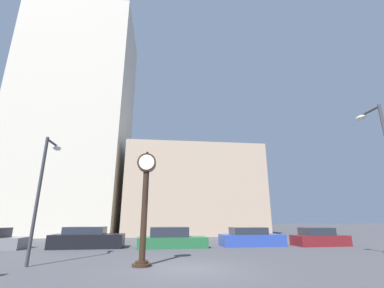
{
  "coord_description": "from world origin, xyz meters",
  "views": [
    {
      "loc": [
        -1.12,
        -11.01,
        1.88
      ],
      "look_at": [
        1.51,
        10.8,
        8.32
      ],
      "focal_mm": 24.0,
      "sensor_mm": 36.0,
      "label": 1
    }
  ],
  "objects_px": {
    "car_black": "(88,239)",
    "car_maroon": "(319,238)",
    "street_lamp_right": "(384,156)",
    "car_blue": "(251,238)",
    "car_green": "(171,239)",
    "street_lamp_left": "(45,177)",
    "street_clock": "(145,198)"
  },
  "relations": [
    {
      "from": "car_black",
      "to": "street_lamp_left",
      "type": "relative_size",
      "value": 0.85
    },
    {
      "from": "car_black",
      "to": "street_lamp_left",
      "type": "bearing_deg",
      "value": -95.99
    },
    {
      "from": "street_lamp_left",
      "to": "street_lamp_right",
      "type": "height_order",
      "value": "street_lamp_right"
    },
    {
      "from": "car_black",
      "to": "car_green",
      "type": "bearing_deg",
      "value": -6.36
    },
    {
      "from": "car_green",
      "to": "street_lamp_right",
      "type": "relative_size",
      "value": 0.67
    },
    {
      "from": "car_black",
      "to": "car_blue",
      "type": "distance_m",
      "value": 11.49
    },
    {
      "from": "street_clock",
      "to": "car_green",
      "type": "relative_size",
      "value": 1.03
    },
    {
      "from": "car_black",
      "to": "street_lamp_right",
      "type": "distance_m",
      "value": 17.91
    },
    {
      "from": "car_black",
      "to": "car_blue",
      "type": "relative_size",
      "value": 1.04
    },
    {
      "from": "car_green",
      "to": "car_blue",
      "type": "relative_size",
      "value": 1.05
    },
    {
      "from": "street_lamp_left",
      "to": "car_maroon",
      "type": "bearing_deg",
      "value": 19.88
    },
    {
      "from": "car_blue",
      "to": "car_black",
      "type": "bearing_deg",
      "value": 179.19
    },
    {
      "from": "car_green",
      "to": "car_maroon",
      "type": "bearing_deg",
      "value": -2.52
    },
    {
      "from": "car_black",
      "to": "street_lamp_right",
      "type": "relative_size",
      "value": 0.66
    },
    {
      "from": "car_maroon",
      "to": "street_lamp_right",
      "type": "xyz_separation_m",
      "value": [
        -1.45,
        -8.32,
        4.14
      ]
    },
    {
      "from": "street_clock",
      "to": "car_maroon",
      "type": "xyz_separation_m",
      "value": [
        12.36,
        7.03,
        -2.24
      ]
    },
    {
      "from": "street_clock",
      "to": "street_lamp_right",
      "type": "xyz_separation_m",
      "value": [
        10.9,
        -1.29,
        1.9
      ]
    },
    {
      "from": "car_green",
      "to": "car_maroon",
      "type": "distance_m",
      "value": 10.86
    },
    {
      "from": "street_clock",
      "to": "car_maroon",
      "type": "relative_size",
      "value": 1.25
    },
    {
      "from": "car_black",
      "to": "car_green",
      "type": "xyz_separation_m",
      "value": [
        5.65,
        -0.48,
        -0.03
      ]
    },
    {
      "from": "car_black",
      "to": "car_maroon",
      "type": "relative_size",
      "value": 1.21
    },
    {
      "from": "car_maroon",
      "to": "street_lamp_right",
      "type": "distance_m",
      "value": 9.41
    },
    {
      "from": "car_blue",
      "to": "street_lamp_left",
      "type": "xyz_separation_m",
      "value": [
        -12.01,
        -6.65,
        3.22
      ]
    },
    {
      "from": "car_black",
      "to": "car_maroon",
      "type": "height_order",
      "value": "car_black"
    },
    {
      "from": "car_green",
      "to": "street_lamp_left",
      "type": "height_order",
      "value": "street_lamp_left"
    },
    {
      "from": "car_green",
      "to": "car_black",
      "type": "bearing_deg",
      "value": 172.59
    },
    {
      "from": "street_lamp_left",
      "to": "street_clock",
      "type": "bearing_deg",
      "value": -10.53
    },
    {
      "from": "car_black",
      "to": "car_green",
      "type": "distance_m",
      "value": 5.68
    },
    {
      "from": "car_blue",
      "to": "street_lamp_left",
      "type": "distance_m",
      "value": 14.1
    },
    {
      "from": "street_lamp_right",
      "to": "car_maroon",
      "type": "bearing_deg",
      "value": 80.09
    },
    {
      "from": "street_clock",
      "to": "car_green",
      "type": "height_order",
      "value": "street_clock"
    },
    {
      "from": "car_blue",
      "to": "street_lamp_right",
      "type": "xyz_separation_m",
      "value": [
        3.57,
        -8.81,
        4.12
      ]
    }
  ]
}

